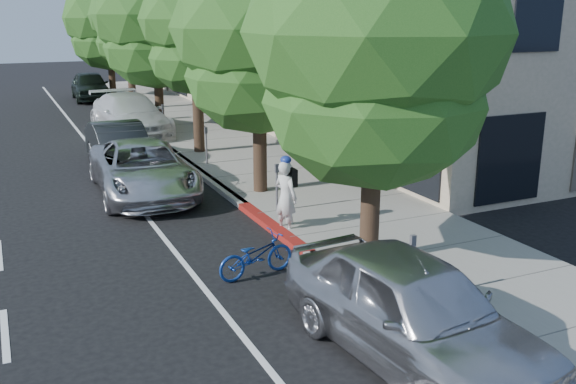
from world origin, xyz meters
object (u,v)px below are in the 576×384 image
street_tree_2 (195,22)px  street_tree_4 (127,17)px  street_tree_0 (376,38)px  white_pickup (130,115)px  street_tree_5 (108,20)px  dark_sedan (120,147)px  pedestrian (322,145)px  street_tree_1 (258,31)px  near_car_a (412,309)px  cyclist (286,197)px  dark_suv_far (90,86)px  street_tree_3 (155,17)px  bicycle (256,256)px  silver_suv (142,169)px

street_tree_2 → street_tree_4: (0.00, 12.00, 0.05)m
street_tree_0 → street_tree_2: size_ratio=1.03×
street_tree_0 → white_pickup: (-1.54, 17.00, -3.84)m
street_tree_5 → street_tree_4: bearing=-90.0°
dark_sedan → white_pickup: 6.20m
pedestrian → street_tree_1: bearing=17.6°
street_tree_4 → street_tree_5: bearing=90.0°
street_tree_1 → near_car_a: size_ratio=1.52×
near_car_a → white_pickup: bearing=85.2°
cyclist → pedestrian: (3.31, 4.46, 0.17)m
dark_suv_far → near_car_a: (0.00, -33.09, 0.01)m
street_tree_3 → white_pickup: bearing=-147.1°
street_tree_0 → dark_sedan: bearing=105.7°
street_tree_1 → bicycle: street_tree_1 is taller
street_tree_2 → bicycle: 12.50m
silver_suv → dark_sedan: dark_sedan is taller
pedestrian → near_car_a: bearing=62.8°
dark_sedan → near_car_a: near_car_a is taller
bicycle → street_tree_4: bearing=-14.4°
street_tree_5 → silver_suv: street_tree_5 is taller
street_tree_3 → street_tree_4: 6.00m
cyclist → near_car_a: (-0.72, -6.21, -0.04)m
street_tree_2 → white_pickup: 6.55m
street_tree_5 → dark_suv_far: (-1.40, -0.41, -3.86)m
street_tree_4 → white_pickup: (-1.54, -7.00, -4.00)m
silver_suv → dark_sedan: 3.50m
street_tree_3 → white_pickup: size_ratio=1.35×
dark_sedan → pedestrian: (5.73, -3.82, 0.29)m
street_tree_4 → silver_suv: (-3.10, -16.50, -4.10)m
street_tree_1 → street_tree_3: street_tree_3 is taller
street_tree_1 → dark_suv_far: street_tree_1 is taller
street_tree_1 → dark_sedan: size_ratio=1.61×
street_tree_1 → bicycle: (-2.34, -5.46, -4.23)m
street_tree_2 → silver_suv: (-3.10, -4.50, -4.05)m
silver_suv → dark_suv_far: 22.16m
street_tree_3 → bicycle: street_tree_3 is taller
white_pickup → near_car_a: size_ratio=1.21×
street_tree_2 → bicycle: bearing=-101.5°
street_tree_0 → cyclist: street_tree_0 is taller
street_tree_5 → street_tree_2: bearing=-90.0°
street_tree_3 → near_car_a: street_tree_3 is taller
cyclist → dark_suv_far: size_ratio=0.36×
cyclist → white_pickup: size_ratio=0.30×
cyclist → near_car_a: size_ratio=0.36×
street_tree_2 → street_tree_5: 18.00m
street_tree_2 → street_tree_4: size_ratio=0.99×
street_tree_0 → dark_suv_far: size_ratio=1.57×
street_tree_0 → street_tree_1: (0.00, 6.00, -0.05)m
silver_suv → dark_suv_far: dark_suv_far is taller
street_tree_5 → street_tree_1: bearing=-90.0°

